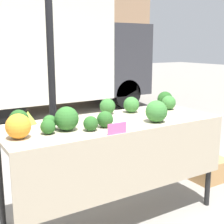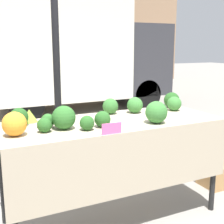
{
  "view_description": "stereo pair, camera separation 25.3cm",
  "coord_description": "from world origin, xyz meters",
  "views": [
    {
      "loc": [
        -1.37,
        -2.23,
        1.54
      ],
      "look_at": [
        0.0,
        0.0,
        0.98
      ],
      "focal_mm": 50.0,
      "sensor_mm": 36.0,
      "label": 1
    },
    {
      "loc": [
        -1.15,
        -2.36,
        1.54
      ],
      "look_at": [
        0.0,
        0.0,
        0.98
      ],
      "focal_mm": 50.0,
      "sensor_mm": 36.0,
      "label": 2
    }
  ],
  "objects": [
    {
      "name": "broccoli_head_3",
      "position": [
        -0.55,
        0.03,
        0.96
      ],
      "size": [
        0.11,
        0.11,
        0.11
      ],
      "color": "#2D6628",
      "rests_on": "market_table"
    },
    {
      "name": "romanesco_head",
      "position": [
        -0.65,
        0.28,
        0.96
      ],
      "size": [
        0.14,
        0.14,
        0.11
      ],
      "color": "#93B238",
      "rests_on": "market_table"
    },
    {
      "name": "parked_truck",
      "position": [
        1.34,
        4.86,
        1.43
      ],
      "size": [
        4.31,
        1.88,
        2.73
      ],
      "color": "silver",
      "rests_on": "ground_plane"
    },
    {
      "name": "broccoli_head_2",
      "position": [
        -0.61,
        -0.1,
        0.96
      ],
      "size": [
        0.11,
        0.11,
        0.11
      ],
      "color": "#285B23",
      "rests_on": "market_table"
    },
    {
      "name": "broccoli_head_1",
      "position": [
        0.35,
        0.2,
        0.98
      ],
      "size": [
        0.15,
        0.15,
        0.15
      ],
      "color": "#387533",
      "rests_on": "market_table"
    },
    {
      "name": "ground_plane",
      "position": [
        0.0,
        0.0,
        0.0
      ],
      "size": [
        40.0,
        40.0,
        0.0
      ],
      "primitive_type": "plane",
      "color": "gray"
    },
    {
      "name": "market_table",
      "position": [
        0.0,
        -0.07,
        0.78
      ],
      "size": [
        1.93,
        0.75,
        0.9
      ],
      "color": "tan",
      "rests_on": "ground_plane"
    },
    {
      "name": "broccoli_head_10",
      "position": [
        0.83,
        0.26,
        0.98
      ],
      "size": [
        0.16,
        0.16,
        0.16
      ],
      "color": "#23511E",
      "rests_on": "market_table"
    },
    {
      "name": "broccoli_head_0",
      "position": [
        0.75,
        0.12,
        0.97
      ],
      "size": [
        0.14,
        0.14,
        0.14
      ],
      "color": "#387533",
      "rests_on": "market_table"
    },
    {
      "name": "broccoli_head_4",
      "position": [
        -0.45,
        -0.08,
        0.99
      ],
      "size": [
        0.19,
        0.19,
        0.19
      ],
      "color": "#2D6628",
      "rests_on": "market_table"
    },
    {
      "name": "orange_cauliflower",
      "position": [
        -0.83,
        -0.1,
        0.99
      ],
      "size": [
        0.18,
        0.18,
        0.18
      ],
      "color": "orange",
      "rests_on": "market_table"
    },
    {
      "name": "broccoli_head_8",
      "position": [
        -0.16,
        -0.15,
        0.97
      ],
      "size": [
        0.13,
        0.13,
        0.13
      ],
      "color": "#285B23",
      "rests_on": "market_table"
    },
    {
      "name": "broccoli_head_5",
      "position": [
        0.11,
        0.27,
        0.98
      ],
      "size": [
        0.15,
        0.15,
        0.15
      ],
      "color": "#336B2D",
      "rests_on": "market_table"
    },
    {
      "name": "produce_crate",
      "position": [
        1.38,
        0.07,
        0.12
      ],
      "size": [
        0.41,
        0.3,
        0.25
      ],
      "color": "tan",
      "rests_on": "ground_plane"
    },
    {
      "name": "broccoli_head_7",
      "position": [
        0.3,
        -0.23,
        0.99
      ],
      "size": [
        0.19,
        0.19,
        0.19
      ],
      "color": "#387533",
      "rests_on": "market_table"
    },
    {
      "name": "tent_pole",
      "position": [
        -0.28,
        0.67,
        1.13
      ],
      "size": [
        0.07,
        0.07,
        2.25
      ],
      "color": "black",
      "rests_on": "ground_plane"
    },
    {
      "name": "broccoli_head_6",
      "position": [
        -0.75,
        0.18,
        0.98
      ],
      "size": [
        0.15,
        0.15,
        0.15
      ],
      "color": "#23511E",
      "rests_on": "market_table"
    },
    {
      "name": "price_sign",
      "position": [
        -0.18,
        -0.36,
        0.94
      ],
      "size": [
        0.16,
        0.01,
        0.08
      ],
      "color": "#F45B9E",
      "rests_on": "market_table"
    },
    {
      "name": "broccoli_head_9",
      "position": [
        -0.3,
        -0.18,
        0.96
      ],
      "size": [
        0.12,
        0.12,
        0.12
      ],
      "color": "#285B23",
      "rests_on": "market_table"
    }
  ]
}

